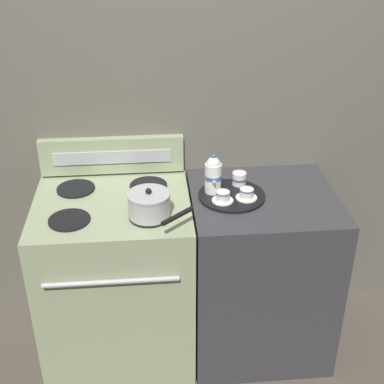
{
  "coord_description": "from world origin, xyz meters",
  "views": [
    {
      "loc": [
        -0.18,
        -2.24,
        2.22
      ],
      "look_at": [
        0.02,
        -0.07,
        1.01
      ],
      "focal_mm": 50.0,
      "sensor_mm": 36.0,
      "label": 1
    }
  ],
  "objects_px": {
    "serving_tray": "(232,196)",
    "creamer_jug": "(239,179)",
    "teacup_left": "(247,194)",
    "teacup_right": "(223,196)",
    "teapot": "(213,175)",
    "stove": "(118,279)",
    "saucepan": "(150,205)"
  },
  "relations": [
    {
      "from": "stove",
      "to": "creamer_jug",
      "type": "bearing_deg",
      "value": 9.54
    },
    {
      "from": "serving_tray",
      "to": "teapot",
      "type": "distance_m",
      "value": 0.14
    },
    {
      "from": "teapot",
      "to": "saucepan",
      "type": "bearing_deg",
      "value": -148.27
    },
    {
      "from": "saucepan",
      "to": "teacup_right",
      "type": "relative_size",
      "value": 2.92
    },
    {
      "from": "stove",
      "to": "creamer_jug",
      "type": "distance_m",
      "value": 0.82
    },
    {
      "from": "stove",
      "to": "teacup_right",
      "type": "bearing_deg",
      "value": -5.71
    },
    {
      "from": "teapot",
      "to": "teacup_left",
      "type": "height_order",
      "value": "teapot"
    },
    {
      "from": "stove",
      "to": "serving_tray",
      "type": "bearing_deg",
      "value": 0.7
    },
    {
      "from": "stove",
      "to": "teacup_left",
      "type": "distance_m",
      "value": 0.82
    },
    {
      "from": "saucepan",
      "to": "creamer_jug",
      "type": "height_order",
      "value": "saucepan"
    },
    {
      "from": "serving_tray",
      "to": "creamer_jug",
      "type": "relative_size",
      "value": 4.49
    },
    {
      "from": "saucepan",
      "to": "stove",
      "type": "bearing_deg",
      "value": 140.71
    },
    {
      "from": "stove",
      "to": "serving_tray",
      "type": "distance_m",
      "value": 0.75
    },
    {
      "from": "saucepan",
      "to": "teacup_right",
      "type": "height_order",
      "value": "saucepan"
    },
    {
      "from": "teacup_right",
      "to": "teacup_left",
      "type": "bearing_deg",
      "value": 7.81
    },
    {
      "from": "serving_tray",
      "to": "teacup_right",
      "type": "xyz_separation_m",
      "value": [
        -0.05,
        -0.06,
        0.03
      ]
    },
    {
      "from": "saucepan",
      "to": "serving_tray",
      "type": "xyz_separation_m",
      "value": [
        0.4,
        0.16,
        -0.06
      ]
    },
    {
      "from": "creamer_jug",
      "to": "saucepan",
      "type": "bearing_deg",
      "value": -150.41
    },
    {
      "from": "stove",
      "to": "saucepan",
      "type": "relative_size",
      "value": 3.1
    },
    {
      "from": "stove",
      "to": "teacup_left",
      "type": "height_order",
      "value": "teacup_left"
    },
    {
      "from": "teapot",
      "to": "stove",
      "type": "bearing_deg",
      "value": -175.07
    },
    {
      "from": "stove",
      "to": "saucepan",
      "type": "xyz_separation_m",
      "value": [
        0.18,
        -0.15,
        0.53
      ]
    },
    {
      "from": "teacup_right",
      "to": "creamer_jug",
      "type": "relative_size",
      "value": 1.42
    },
    {
      "from": "serving_tray",
      "to": "teacup_left",
      "type": "distance_m",
      "value": 0.08
    },
    {
      "from": "teacup_right",
      "to": "saucepan",
      "type": "bearing_deg",
      "value": -164.33
    },
    {
      "from": "stove",
      "to": "serving_tray",
      "type": "relative_size",
      "value": 2.87
    },
    {
      "from": "serving_tray",
      "to": "teacup_right",
      "type": "distance_m",
      "value": 0.09
    },
    {
      "from": "teapot",
      "to": "creamer_jug",
      "type": "height_order",
      "value": "teapot"
    },
    {
      "from": "teapot",
      "to": "creamer_jug",
      "type": "relative_size",
      "value": 2.78
    },
    {
      "from": "teacup_left",
      "to": "teacup_right",
      "type": "xyz_separation_m",
      "value": [
        -0.12,
        -0.02,
        0.0
      ]
    },
    {
      "from": "teapot",
      "to": "teacup_right",
      "type": "xyz_separation_m",
      "value": [
        0.03,
        -0.1,
        -0.07
      ]
    },
    {
      "from": "teapot",
      "to": "teacup_left",
      "type": "relative_size",
      "value": 1.96
    }
  ]
}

